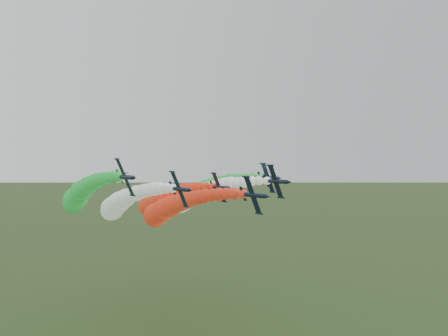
{
  "coord_description": "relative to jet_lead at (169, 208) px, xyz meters",
  "views": [
    {
      "loc": [
        -53.26,
        -71.56,
        48.46
      ],
      "look_at": [
        4.99,
        9.44,
        46.94
      ],
      "focal_mm": 35.0,
      "sensor_mm": 36.0,
      "label": 1
    }
  ],
  "objects": [
    {
      "name": "jet_outer_left",
      "position": [
        -20.16,
        14.76,
        3.94
      ],
      "size": [
        10.85,
        61.88,
        16.89
      ],
      "rotation": [
        0.0,
        1.15,
        0.0
      ],
      "color": "black",
      "rests_on": "ground"
    },
    {
      "name": "jet_outer_right",
      "position": [
        20.1,
        16.69,
        2.9
      ],
      "size": [
        10.84,
        61.87,
        16.88
      ],
      "rotation": [
        0.0,
        1.15,
        0.0
      ],
      "color": "black",
      "rests_on": "ground"
    },
    {
      "name": "jet_lead",
      "position": [
        0.0,
        0.0,
        0.0
      ],
      "size": [
        11.42,
        62.45,
        17.46
      ],
      "rotation": [
        0.0,
        1.15,
        0.0
      ],
      "color": "black",
      "rests_on": "ground"
    },
    {
      "name": "jet_inner_right",
      "position": [
        12.24,
        5.1,
        2.62
      ],
      "size": [
        10.78,
        61.81,
        16.82
      ],
      "rotation": [
        0.0,
        1.15,
        0.0
      ],
      "color": "black",
      "rests_on": "ground"
    },
    {
      "name": "jet_inner_left",
      "position": [
        -9.41,
        12.4,
        1.0
      ],
      "size": [
        10.9,
        61.93,
        16.94
      ],
      "rotation": [
        0.0,
        1.15,
        0.0
      ],
      "color": "black",
      "rests_on": "ground"
    },
    {
      "name": "jet_trail",
      "position": [
        8.98,
        23.6,
        0.32
      ],
      "size": [
        10.93,
        61.95,
        16.97
      ],
      "rotation": [
        0.0,
        1.15,
        0.0
      ],
      "color": "black",
      "rests_on": "ground"
    }
  ]
}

